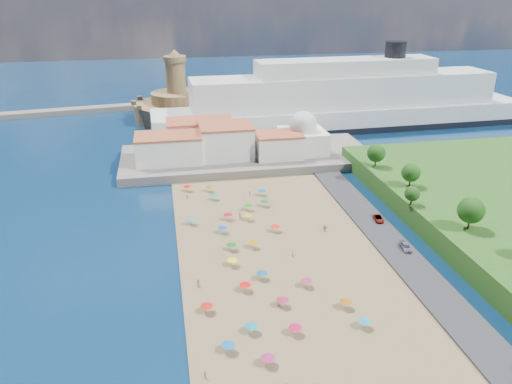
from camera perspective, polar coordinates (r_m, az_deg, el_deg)
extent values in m
plane|color=#071938|center=(115.33, 0.38, -8.57)|extent=(700.00, 700.00, 0.00)
cube|color=#59544C|center=(181.75, -0.99, 4.02)|extent=(90.00, 36.00, 3.00)
cube|color=#59544C|center=(212.98, -8.51, 6.52)|extent=(18.00, 70.00, 2.40)
cube|color=silver|center=(173.71, -9.94, 4.85)|extent=(22.00, 14.00, 9.00)
cube|color=silver|center=(176.60, -3.46, 5.80)|extent=(18.00, 16.00, 11.00)
cube|color=silver|center=(176.37, 2.56, 5.28)|extent=(16.00, 12.00, 8.00)
cube|color=silver|center=(187.42, -6.39, 6.54)|extent=(24.00, 14.00, 10.00)
cube|color=silver|center=(182.53, 5.34, 5.81)|extent=(16.00, 16.00, 8.00)
sphere|color=silver|center=(180.87, 5.41, 7.63)|extent=(10.00, 10.00, 10.00)
cylinder|color=silver|center=(179.92, 5.45, 8.80)|extent=(1.20, 1.20, 1.60)
cylinder|color=olive|center=(241.27, -8.92, 9.11)|extent=(40.00, 40.00, 8.00)
cylinder|color=olive|center=(239.85, -9.01, 10.61)|extent=(24.00, 24.00, 5.00)
cylinder|color=olive|center=(238.07, -9.16, 12.85)|extent=(9.00, 9.00, 14.00)
cylinder|color=olive|center=(236.82, -9.28, 14.80)|extent=(10.40, 10.40, 2.40)
cone|color=olive|center=(236.48, -9.32, 15.45)|extent=(6.00, 6.00, 3.00)
cube|color=black|center=(228.55, 9.81, 7.60)|extent=(168.97, 30.05, 2.71)
cube|color=silver|center=(227.64, 9.87, 8.49)|extent=(167.96, 29.62, 10.04)
cube|color=silver|center=(225.09, 10.07, 11.37)|extent=(134.38, 24.14, 13.38)
cube|color=silver|center=(223.38, 10.25, 13.89)|extent=(78.51, 17.98, 6.69)
cylinder|color=black|center=(231.92, 15.67, 15.43)|extent=(8.92, 8.92, 6.69)
cylinder|color=gray|center=(151.29, 0.67, -0.06)|extent=(0.07, 0.07, 2.00)
cone|color=#0B5193|center=(150.95, 0.67, 0.25)|extent=(2.50, 2.50, 0.60)
cylinder|color=gray|center=(102.75, 10.21, -12.52)|extent=(0.07, 0.07, 2.00)
cone|color=#9A570E|center=(102.24, 10.24, -12.11)|extent=(2.50, 2.50, 0.60)
cylinder|color=gray|center=(129.11, -3.86, -4.34)|extent=(0.07, 0.07, 2.00)
cone|color=#0D3EAC|center=(128.71, -3.87, -3.98)|extent=(2.50, 2.50, 0.60)
cylinder|color=gray|center=(121.89, -0.29, -6.03)|extent=(0.07, 0.07, 2.00)
cone|color=#C37108|center=(121.46, -0.29, -5.66)|extent=(2.50, 2.50, 0.60)
cylinder|color=gray|center=(129.62, 2.21, -4.19)|extent=(0.07, 0.07, 2.00)
cone|color=red|center=(129.21, 2.22, -3.83)|extent=(2.50, 2.50, 0.60)
cylinder|color=gray|center=(114.75, -2.72, -8.05)|extent=(0.07, 0.07, 2.00)
cone|color=#FBEF0D|center=(114.29, -2.73, -7.66)|extent=(2.50, 2.50, 0.60)
cylinder|color=gray|center=(98.41, 12.26, -14.50)|extent=(0.07, 0.07, 2.00)
cone|color=teal|center=(97.88, 12.30, -14.08)|extent=(2.50, 2.50, 0.60)
cylinder|color=gray|center=(154.84, -5.40, 0.39)|extent=(0.07, 0.07, 2.00)
cone|color=#96550D|center=(154.50, -5.41, 0.69)|extent=(2.50, 2.50, 0.60)
cylinder|color=gray|center=(91.28, -3.20, -17.34)|extent=(0.07, 0.07, 2.00)
cone|color=#0D61AE|center=(90.70, -3.21, -16.91)|extent=(2.50, 2.50, 0.60)
cylinder|color=gray|center=(95.12, 4.50, -15.46)|extent=(0.07, 0.07, 2.00)
cone|color=#C10F44|center=(94.57, 4.52, -15.03)|extent=(2.50, 2.50, 0.60)
cylinder|color=gray|center=(148.69, -4.84, -0.57)|extent=(0.07, 0.07, 2.00)
cone|color=#0E8781|center=(148.33, -4.85, -0.25)|extent=(2.50, 2.50, 0.60)
cylinder|color=gray|center=(106.22, -1.24, -10.81)|extent=(0.07, 0.07, 2.00)
cone|color=#F40F0A|center=(105.73, -1.24, -10.40)|extent=(2.50, 2.50, 0.60)
cylinder|color=gray|center=(101.83, 3.03, -12.50)|extent=(0.07, 0.07, 2.00)
cone|color=#982041|center=(101.32, 3.04, -12.08)|extent=(2.50, 2.50, 0.60)
cylinder|color=gray|center=(144.00, 0.94, -1.29)|extent=(0.07, 0.07, 2.00)
cone|color=#126829|center=(143.63, 0.94, -0.97)|extent=(2.50, 2.50, 0.60)
cylinder|color=gray|center=(141.37, -0.93, -1.77)|extent=(0.07, 0.07, 2.00)
cone|color=#167E17|center=(141.00, -0.93, -1.44)|extent=(2.50, 2.50, 0.60)
cylinder|color=gray|center=(134.34, -7.39, -3.35)|extent=(0.07, 0.07, 2.00)
cone|color=#0F9189|center=(133.95, -7.41, -3.01)|extent=(2.50, 2.50, 0.60)
cylinder|color=gray|center=(155.78, -7.85, 0.41)|extent=(0.07, 0.07, 2.00)
cone|color=red|center=(155.44, -7.87, 0.71)|extent=(2.50, 2.50, 0.60)
cylinder|color=gray|center=(95.15, -0.50, -15.37)|extent=(0.07, 0.07, 2.00)
cone|color=#107B98|center=(94.59, -0.50, -14.94)|extent=(2.50, 2.50, 0.60)
cylinder|color=gray|center=(135.58, -0.92, -2.90)|extent=(0.07, 0.07, 2.00)
cone|color=gold|center=(135.19, -0.92, -2.55)|extent=(2.50, 2.50, 0.60)
cylinder|color=gray|center=(121.04, -2.83, -6.29)|extent=(0.07, 0.07, 2.00)
cone|color=#116314|center=(120.60, -2.84, -5.91)|extent=(2.50, 2.50, 0.60)
cylinder|color=gray|center=(100.57, -5.63, -13.10)|extent=(0.07, 0.07, 2.00)
cone|color=red|center=(100.04, -5.65, -12.69)|extent=(2.50, 2.50, 0.60)
cylinder|color=gray|center=(109.96, 0.68, -9.52)|extent=(0.07, 0.07, 2.00)
cone|color=#0D597C|center=(109.48, 0.68, -9.12)|extent=(2.50, 2.50, 0.60)
cylinder|color=gray|center=(136.12, -3.21, -2.82)|extent=(0.07, 0.07, 2.00)
cone|color=#A80D23|center=(135.73, -3.22, -2.48)|extent=(2.50, 2.50, 0.60)
cylinder|color=gray|center=(108.00, 5.77, -10.31)|extent=(0.07, 0.07, 2.00)
cone|color=#A7234E|center=(107.51, 5.79, -9.91)|extent=(2.50, 2.50, 0.60)
cylinder|color=gray|center=(88.70, 1.38, -18.73)|extent=(0.07, 0.07, 2.00)
cone|color=#9D215B|center=(88.11, 1.39, -18.29)|extent=(2.50, 2.50, 0.60)
imported|color=tan|center=(137.04, -1.89, -2.69)|extent=(0.65, 0.82, 1.66)
imported|color=tan|center=(118.64, 4.24, -7.02)|extent=(0.57, 0.74, 1.81)
imported|color=tan|center=(150.20, -7.89, -0.55)|extent=(0.99, 0.59, 1.58)
imported|color=tan|center=(102.19, 2.56, -12.48)|extent=(0.87, 0.94, 1.60)
imported|color=tan|center=(151.45, -0.71, -0.07)|extent=(1.05, 1.34, 1.82)
imported|color=tan|center=(108.31, -6.66, -10.29)|extent=(1.00, 0.83, 1.88)
imported|color=tan|center=(86.85, -5.82, -20.06)|extent=(0.70, 0.76, 1.75)
imported|color=tan|center=(131.13, 7.86, -4.12)|extent=(1.72, 0.75, 1.80)
imported|color=gray|center=(125.99, 16.73, -5.99)|extent=(2.51, 5.06, 1.41)
imported|color=gray|center=(138.61, 13.83, -2.97)|extent=(2.81, 4.85, 1.27)
cylinder|color=#382314|center=(128.37, 23.15, -3.21)|extent=(0.50, 0.50, 3.49)
sphere|color=#14380F|center=(127.12, 23.37, -1.93)|extent=(6.29, 6.29, 6.29)
cylinder|color=#382314|center=(137.34, 17.32, -0.95)|extent=(0.50, 0.50, 2.25)
sphere|color=#14380F|center=(136.57, 17.42, -0.18)|extent=(4.05, 4.05, 4.05)
cylinder|color=#382314|center=(149.52, 17.17, 1.17)|extent=(0.50, 0.50, 2.99)
sphere|color=#14380F|center=(148.60, 17.29, 2.14)|extent=(5.38, 5.38, 5.38)
cylinder|color=#382314|center=(162.93, 13.48, 3.39)|extent=(0.50, 0.50, 3.21)
sphere|color=#14380F|center=(162.02, 13.58, 4.35)|extent=(5.78, 5.78, 5.78)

